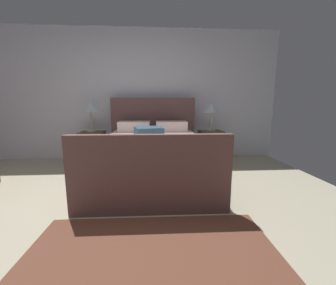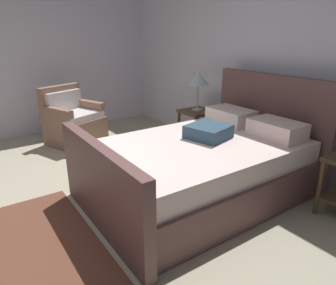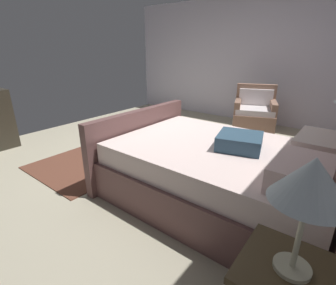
# 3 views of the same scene
# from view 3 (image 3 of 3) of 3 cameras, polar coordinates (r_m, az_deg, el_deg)

# --- Properties ---
(ground_plane) EXTENTS (5.84, 5.22, 0.02)m
(ground_plane) POSITION_cam_3_polar(r_m,az_deg,el_deg) (3.73, -4.06, -3.61)
(ground_plane) COLOR #AFA78D
(wall_side_left) EXTENTS (0.12, 5.34, 2.58)m
(wall_side_left) POSITION_cam_3_polar(r_m,az_deg,el_deg) (5.97, 15.72, 17.69)
(wall_side_left) COLOR silver
(wall_side_left) RESTS_ON ground
(bed) EXTENTS (1.66, 2.35, 1.23)m
(bed) POSITION_cam_3_polar(r_m,az_deg,el_deg) (2.59, 12.80, -6.62)
(bed) COLOR brown
(bed) RESTS_ON ground
(table_lamp_right) EXTENTS (0.31, 0.31, 0.54)m
(table_lamp_right) POSITION_cam_3_polar(r_m,az_deg,el_deg) (1.11, 30.07, -8.10)
(table_lamp_right) COLOR #B7B293
(table_lamp_right) RESTS_ON nightstand_right
(armchair) EXTENTS (0.93, 0.93, 0.90)m
(armchair) POSITION_cam_3_polar(r_m,az_deg,el_deg) (4.97, 19.13, 5.86)
(armchair) COLOR #906A55
(armchair) RESTS_ON ground
(area_rug) EXTENTS (1.93, 1.31, 0.01)m
(area_rug) POSITION_cam_3_polar(r_m,az_deg,el_deg) (3.84, -14.33, -3.26)
(area_rug) COLOR brown
(area_rug) RESTS_ON ground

